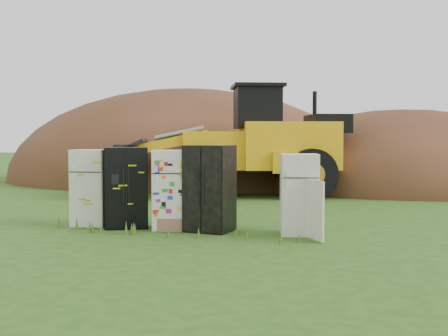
% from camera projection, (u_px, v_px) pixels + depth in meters
% --- Properties ---
extents(ground, '(120.00, 120.00, 0.00)m').
position_uv_depth(ground, '(195.00, 230.00, 12.39)').
color(ground, '#1F4C14').
rests_on(ground, ground).
extents(fridge_leftmost, '(0.89, 0.87, 1.77)m').
position_uv_depth(fridge_leftmost, '(91.00, 188.00, 12.98)').
color(fridge_leftmost, silver).
rests_on(fridge_leftmost, ground).
extents(fridge_black_side, '(1.18, 1.08, 1.82)m').
position_uv_depth(fridge_black_side, '(126.00, 188.00, 12.74)').
color(fridge_black_side, black).
rests_on(fridge_black_side, ground).
extents(fridge_sticker, '(0.94, 0.89, 1.77)m').
position_uv_depth(fridge_sticker, '(172.00, 190.00, 12.45)').
color(fridge_sticker, white).
rests_on(fridge_sticker, ground).
extents(fridge_dark_mid, '(1.07, 0.92, 1.88)m').
position_uv_depth(fridge_dark_mid, '(210.00, 188.00, 12.22)').
color(fridge_dark_mid, black).
rests_on(fridge_dark_mid, ground).
extents(fridge_open_door, '(0.90, 0.86, 1.70)m').
position_uv_depth(fridge_open_door, '(299.00, 194.00, 11.80)').
color(fridge_open_door, silver).
rests_on(fridge_open_door, ground).
extents(wheel_loader, '(8.68, 5.71, 3.90)m').
position_uv_depth(wheel_loader, '(229.00, 141.00, 19.62)').
color(wheel_loader, orange).
rests_on(wheel_loader, ground).
extents(dirt_mound_right, '(12.94, 9.49, 6.40)m').
position_uv_depth(dirt_mound_right, '(401.00, 189.00, 22.71)').
color(dirt_mound_right, '#3E2614').
rests_on(dirt_mound_right, ground).
extents(dirt_mound_left, '(17.45, 13.08, 8.80)m').
position_uv_depth(dirt_mound_left, '(184.00, 181.00, 27.06)').
color(dirt_mound_left, '#3E2614').
rests_on(dirt_mound_left, ground).
extents(dirt_mound_back, '(18.10, 12.07, 6.07)m').
position_uv_depth(dirt_mound_back, '(300.00, 177.00, 29.40)').
color(dirt_mound_back, '#3E2614').
rests_on(dirt_mound_back, ground).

